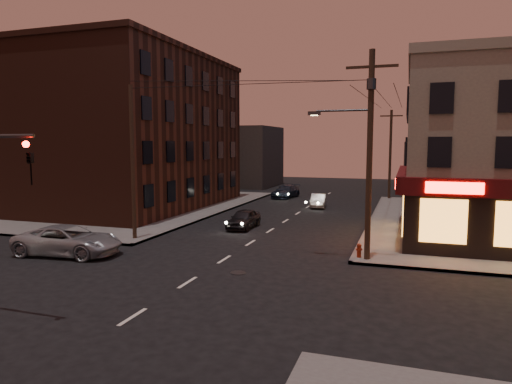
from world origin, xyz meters
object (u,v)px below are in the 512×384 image
at_px(sedan_near, 244,219).
at_px(sedan_mid, 318,201).
at_px(fire_hydrant, 359,250).
at_px(suv_cross, 68,240).
at_px(sedan_far, 286,192).

bearing_deg(sedan_near, sedan_mid, 76.02).
bearing_deg(fire_hydrant, sedan_near, 143.11).
distance_m(suv_cross, sedan_near, 11.66).
height_order(suv_cross, sedan_near, suv_cross).
bearing_deg(fire_hydrant, sedan_mid, 106.79).
height_order(sedan_near, fire_hydrant, sedan_near).
distance_m(sedan_near, sedan_far, 18.00).
bearing_deg(sedan_mid, sedan_far, 120.66).
height_order(sedan_mid, sedan_far, sedan_far).
height_order(suv_cross, sedan_far, suv_cross).
xyz_separation_m(sedan_near, sedan_mid, (2.91, 11.80, -0.04)).
xyz_separation_m(suv_cross, sedan_near, (6.07, 9.95, -0.12)).
xyz_separation_m(sedan_near, sedan_far, (-1.76, 17.91, 0.03)).
bearing_deg(sedan_mid, sedan_near, -110.59).
bearing_deg(sedan_far, sedan_mid, -44.92).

